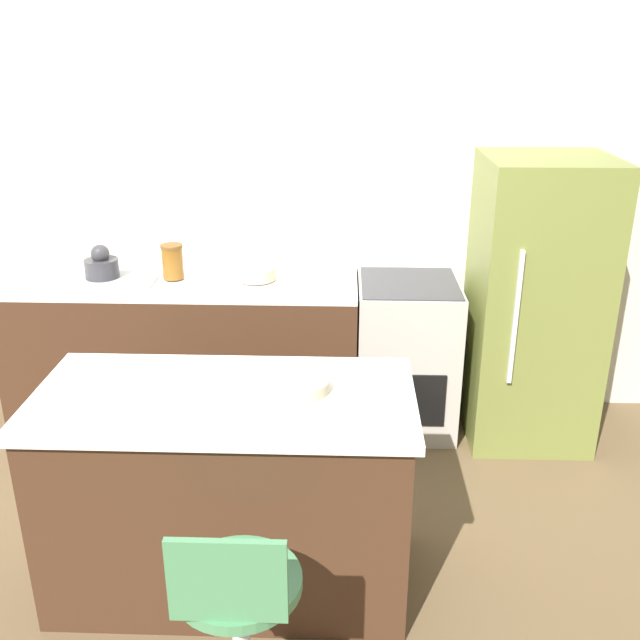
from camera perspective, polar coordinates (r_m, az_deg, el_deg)
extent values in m
plane|color=brown|center=(4.26, -7.08, -10.03)|extent=(14.00, 14.00, 0.00)
cube|color=beige|center=(4.38, -6.56, 9.31)|extent=(8.00, 0.06, 2.60)
cube|color=#422819|center=(4.39, -10.69, -2.74)|extent=(2.06, 0.61, 0.88)
cube|color=white|center=(4.23, -11.12, 2.88)|extent=(2.06, 0.61, 0.03)
cube|color=#9EA3A8|center=(4.32, -15.80, 3.12)|extent=(0.44, 0.33, 0.01)
cube|color=#422819|center=(3.12, -7.28, -13.65)|extent=(1.47, 0.69, 0.87)
cube|color=white|center=(2.88, -7.70, -6.24)|extent=(1.53, 0.74, 0.04)
cube|color=#B7B2A8|center=(4.30, 6.89, -2.85)|extent=(0.58, 0.61, 0.91)
cube|color=black|center=(4.08, 7.14, -6.40)|extent=(0.41, 0.01, 0.32)
cube|color=#333338|center=(4.13, 7.18, 2.94)|extent=(0.55, 0.58, 0.01)
cube|color=olive|center=(4.24, 16.75, 1.36)|extent=(0.68, 0.70, 1.64)
cube|color=silver|center=(3.85, 15.37, 0.11)|extent=(0.02, 0.02, 0.74)
cylinder|color=#478456|center=(2.46, -6.56, -20.11)|extent=(0.42, 0.42, 0.04)
cube|color=#478456|center=(2.22, -7.44, -19.99)|extent=(0.35, 0.02, 0.29)
cylinder|color=#333338|center=(4.36, -17.06, 3.97)|extent=(0.20, 0.20, 0.11)
sphere|color=#333338|center=(4.34, -17.18, 5.09)|extent=(0.11, 0.11, 0.11)
cylinder|color=#C1B28E|center=(4.16, -5.13, 3.76)|extent=(0.23, 0.23, 0.07)
cylinder|color=brown|center=(4.24, -11.71, 4.50)|extent=(0.12, 0.12, 0.19)
cylinder|color=brown|center=(4.21, -11.81, 5.81)|extent=(0.13, 0.13, 0.02)
cylinder|color=#C1B28E|center=(2.86, -1.47, -5.25)|extent=(0.22, 0.22, 0.05)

